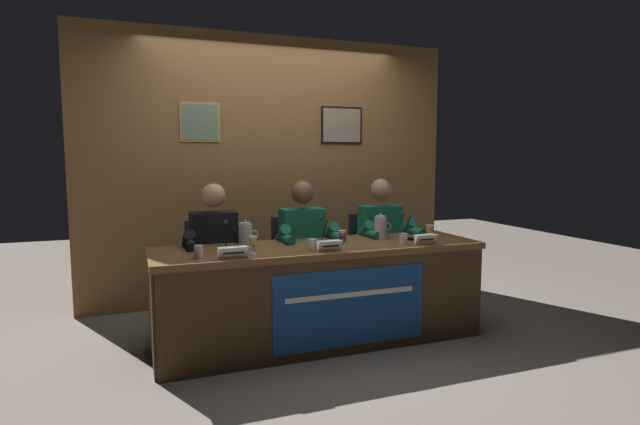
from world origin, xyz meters
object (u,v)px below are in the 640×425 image
(nameplate_center, at_px, (330,246))
(microphone_right, at_px, (408,230))
(panelist_right, at_px, (384,238))
(water_cup_right, at_px, (404,239))
(conference_table, at_px, (325,280))
(microphone_center, at_px, (325,235))
(juice_glass_center, at_px, (342,235))
(water_cup_center, at_px, (312,245))
(panelist_left, at_px, (216,248))
(chair_center, at_px, (298,270))
(water_cup_left, at_px, (199,252))
(nameplate_left, at_px, (233,252))
(chair_right, at_px, (374,264))
(water_pitcher_left_side, at_px, (246,236))
(microphone_left, at_px, (228,241))
(juice_glass_left, at_px, (253,242))
(juice_glass_right, at_px, (429,230))
(nameplate_right, at_px, (425,239))
(panelist_center, at_px, (305,243))
(water_pitcher_right_side, at_px, (381,227))

(nameplate_center, distance_m, microphone_right, 0.84)
(panelist_right, distance_m, water_cup_right, 0.56)
(conference_table, bearing_deg, microphone_center, 68.34)
(juice_glass_center, xyz_separation_m, water_cup_center, (-0.26, -0.06, -0.05))
(panelist_left, xyz_separation_m, chair_center, (0.74, 0.20, -0.28))
(conference_table, xyz_separation_m, water_cup_left, (-0.94, -0.08, 0.29))
(nameplate_left, xyz_separation_m, juice_glass_center, (0.85, 0.14, 0.05))
(water_cup_right, bearing_deg, panelist_left, 158.13)
(chair_right, bearing_deg, water_pitcher_left_side, -159.23)
(microphone_left, height_order, juice_glass_center, microphone_left)
(panelist_right, bearing_deg, juice_glass_left, -158.21)
(juice_glass_left, relative_size, juice_glass_center, 1.00)
(chair_right, bearing_deg, juice_glass_right, -76.43)
(nameplate_left, bearing_deg, nameplate_right, 0.53)
(water_pitcher_left_side, bearing_deg, water_cup_center, -30.77)
(nameplate_right, bearing_deg, chair_center, 133.24)
(microphone_left, distance_m, water_pitcher_left_side, 0.16)
(panelist_center, xyz_separation_m, microphone_right, (0.77, -0.36, 0.11))
(panelist_left, distance_m, microphone_left, 0.38)
(chair_center, relative_size, chair_right, 1.00)
(water_cup_center, bearing_deg, water_cup_left, 178.64)
(nameplate_center, xyz_separation_m, juice_glass_center, (0.15, 0.13, 0.05))
(chair_right, bearing_deg, panelist_left, -172.33)
(microphone_center, relative_size, microphone_right, 1.00)
(juice_glass_left, xyz_separation_m, water_cup_center, (0.43, -0.03, -0.05))
(conference_table, bearing_deg, water_cup_right, -8.57)
(microphone_left, distance_m, microphone_center, 0.74)
(nameplate_right, bearing_deg, juice_glass_center, 168.65)
(conference_table, relative_size, nameplate_left, 12.68)
(panelist_right, bearing_deg, conference_table, -148.48)
(water_cup_left, bearing_deg, microphone_center, 9.54)
(nameplate_right, distance_m, water_pitcher_left_side, 1.38)
(water_cup_right, relative_size, water_pitcher_right_side, 0.40)
(chair_right, height_order, microphone_right, microphone_right)
(nameplate_left, relative_size, water_cup_left, 2.34)
(panelist_left, relative_size, juice_glass_left, 9.95)
(microphone_left, relative_size, chair_right, 0.24)
(panelist_right, height_order, water_pitcher_right_side, panelist_right)
(nameplate_right, relative_size, microphone_right, 0.83)
(chair_right, height_order, water_pitcher_left_side, water_pitcher_left_side)
(juice_glass_left, relative_size, nameplate_right, 0.69)
(water_cup_left, height_order, microphone_right, microphone_right)
(panelist_right, bearing_deg, microphone_center, -152.39)
(chair_right, distance_m, microphone_right, 0.68)
(microphone_left, height_order, nameplate_right, microphone_left)
(water_cup_center, bearing_deg, chair_right, 40.51)
(chair_center, bearing_deg, juice_glass_right, -36.47)
(chair_right, xyz_separation_m, microphone_right, (0.03, -0.56, 0.39))
(water_cup_left, xyz_separation_m, microphone_left, (0.23, 0.18, 0.04))
(conference_table, bearing_deg, panelist_right, 31.52)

